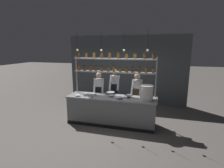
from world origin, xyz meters
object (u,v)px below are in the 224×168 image
at_px(prep_bowl_near_right, 78,96).
at_px(serving_cup_front, 92,96).
at_px(serving_cup_by_board, 96,95).
at_px(cutting_board, 90,94).
at_px(chef_left, 99,91).
at_px(prep_bowl_near_left, 120,98).
at_px(container_stack, 147,93).
at_px(chef_right, 137,93).
at_px(prep_bowl_center_back, 110,93).
at_px(prep_bowl_far_left, 129,96).
at_px(prep_bowl_center_front, 111,96).
at_px(chef_center, 115,89).
at_px(spice_shelf_unit, 114,67).

distance_m(prep_bowl_near_right, serving_cup_front, 0.51).
bearing_deg(serving_cup_by_board, cutting_board, 145.90).
distance_m(chef_left, prep_bowl_near_left, 1.17).
height_order(chef_left, container_stack, chef_left).
bearing_deg(chef_right, prep_bowl_center_back, -150.48).
relative_size(container_stack, prep_bowl_near_right, 2.78).
height_order(cutting_board, prep_bowl_near_left, prep_bowl_near_left).
height_order(chef_left, prep_bowl_far_left, chef_left).
bearing_deg(container_stack, chef_right, 118.61).
xyz_separation_m(chef_right, prep_bowl_center_front, (-0.75, -0.59, 0.01)).
relative_size(chef_center, prep_bowl_center_back, 5.78).
relative_size(prep_bowl_near_right, serving_cup_front, 1.56).
distance_m(prep_bowl_near_left, prep_bowl_near_right, 1.39).
xyz_separation_m(spice_shelf_unit, chef_right, (0.75, 0.27, -0.92)).
bearing_deg(chef_left, serving_cup_front, -96.26).
relative_size(spice_shelf_unit, serving_cup_by_board, 31.10).
xyz_separation_m(chef_right, prep_bowl_center_back, (-0.86, -0.32, 0.03)).
bearing_deg(serving_cup_by_board, chef_right, 28.91).
bearing_deg(prep_bowl_far_left, prep_bowl_near_left, -138.52).
relative_size(container_stack, cutting_board, 1.15).
bearing_deg(container_stack, serving_cup_by_board, -179.73).
height_order(spice_shelf_unit, prep_bowl_near_right, spice_shelf_unit).
bearing_deg(prep_bowl_far_left, chef_center, 131.07).
xyz_separation_m(prep_bowl_center_front, prep_bowl_center_back, (-0.10, 0.27, 0.01)).
height_order(prep_bowl_near_left, prep_bowl_near_right, prep_bowl_near_left).
xyz_separation_m(spice_shelf_unit, prep_bowl_near_right, (-1.07, -0.56, -0.91)).
xyz_separation_m(chef_left, prep_bowl_near_left, (0.93, -0.70, 0.03)).
relative_size(chef_left, prep_bowl_center_front, 8.10).
bearing_deg(serving_cup_by_board, serving_cup_front, -113.26).
bearing_deg(serving_cup_front, spice_shelf_unit, 44.60).
relative_size(chef_right, serving_cup_front, 15.27).
relative_size(chef_right, prep_bowl_near_right, 9.81).
xyz_separation_m(chef_right, container_stack, (0.37, -0.68, 0.22)).
relative_size(chef_right, prep_bowl_far_left, 5.91).
bearing_deg(chef_left, container_stack, -30.33).
bearing_deg(cutting_board, prep_bowl_near_left, -12.59).
height_order(container_stack, serving_cup_by_board, container_stack).
distance_m(prep_bowl_center_back, prep_bowl_far_left, 0.71).
bearing_deg(prep_bowl_far_left, chef_right, 71.29).
relative_size(chef_left, serving_cup_front, 15.12).
height_order(prep_bowl_center_front, prep_bowl_center_back, prep_bowl_center_back).
height_order(chef_center, container_stack, chef_center).
relative_size(chef_center, serving_cup_by_board, 19.22).
height_order(spice_shelf_unit, chef_right, spice_shelf_unit).
height_order(cutting_board, serving_cup_by_board, serving_cup_by_board).
height_order(cutting_board, prep_bowl_center_front, prep_bowl_center_front).
bearing_deg(serving_cup_front, chef_left, 94.11).
bearing_deg(chef_center, prep_bowl_center_back, -90.11).
height_order(prep_bowl_near_left, serving_cup_by_board, serving_cup_by_board).
bearing_deg(prep_bowl_center_back, serving_cup_front, -132.01).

